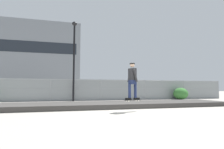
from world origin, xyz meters
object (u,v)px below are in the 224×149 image
at_px(skateboard, 133,100).
at_px(parked_car_near, 67,91).
at_px(skater, 132,79).
at_px(shrub_center, 181,94).
at_px(street_lamp, 74,51).

xyz_separation_m(skateboard, parked_car_near, (-2.86, 10.35, 0.32)).
xyz_separation_m(skater, shrub_center, (7.73, 7.35, -0.92)).
bearing_deg(skater, street_lamp, 107.01).
bearing_deg(street_lamp, shrub_center, -1.41).
bearing_deg(shrub_center, skateboard, -136.44).
relative_size(street_lamp, parked_car_near, 1.50).
bearing_deg(shrub_center, street_lamp, 178.59).
relative_size(skateboard, street_lamp, 0.12).
height_order(street_lamp, parked_car_near, street_lamp).
bearing_deg(street_lamp, skater, -72.99).
distance_m(skateboard, skater, 0.96).
distance_m(skateboard, street_lamp, 8.76).
bearing_deg(street_lamp, parked_car_near, 101.02).
bearing_deg(skater, skateboard, -82.87).
bearing_deg(skateboard, shrub_center, 43.56).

